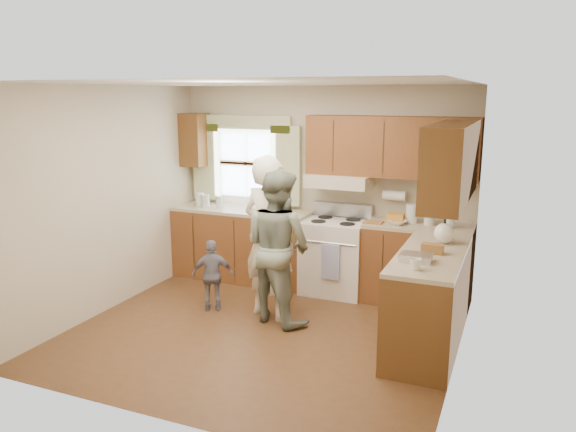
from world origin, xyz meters
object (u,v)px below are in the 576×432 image
at_px(woman_left, 269,238).
at_px(woman_right, 278,246).
at_px(child, 213,275).
at_px(stove, 336,255).

xyz_separation_m(woman_left, woman_right, (0.13, -0.06, -0.07)).
distance_m(woman_right, child, 0.89).
distance_m(stove, child, 1.55).
bearing_deg(stove, woman_left, -112.62).
bearing_deg(stove, woman_right, -105.41).
bearing_deg(stove, child, -134.36).
relative_size(woman_right, child, 2.02).
xyz_separation_m(woman_right, child, (-0.79, -0.03, -0.42)).
bearing_deg(woman_right, woman_left, -3.11).
xyz_separation_m(stove, child, (-1.09, -1.11, -0.06)).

